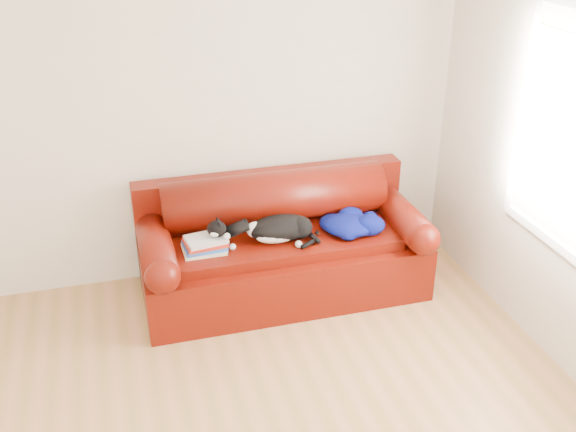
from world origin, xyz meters
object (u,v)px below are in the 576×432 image
object	(u,v)px
book_stack	(205,244)
blanket	(351,223)
sofa_base	(283,264)
cat	(279,229)

from	to	relation	value
book_stack	blanket	size ratio (longest dim) A/B	0.64
blanket	sofa_base	bearing A→B (deg)	168.45
sofa_base	cat	xyz separation A→B (m)	(-0.05, -0.10, 0.35)
sofa_base	blanket	distance (m)	0.60
sofa_base	cat	world-z (taller)	cat
sofa_base	cat	bearing A→B (deg)	-118.42
sofa_base	book_stack	size ratio (longest dim) A/B	6.94
cat	blanket	size ratio (longest dim) A/B	1.33
book_stack	sofa_base	bearing A→B (deg)	9.53
sofa_base	book_stack	distance (m)	0.68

